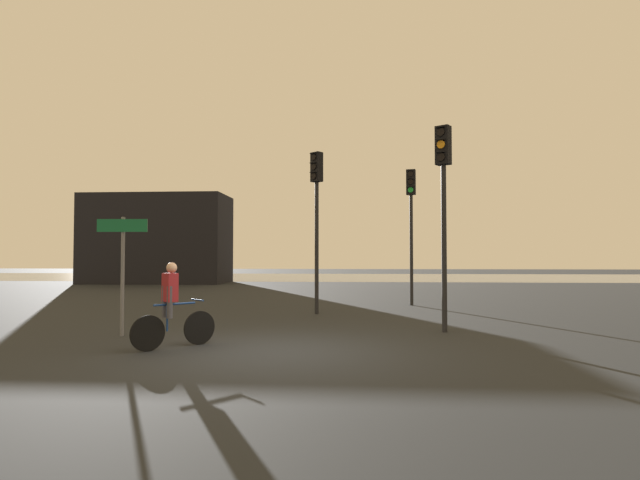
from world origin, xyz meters
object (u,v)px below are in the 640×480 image
(traffic_light_center, at_px, (317,202))
(direction_sign_post, at_px, (122,258))
(traffic_light_far_right, at_px, (411,211))
(cyclist, at_px, (172,305))
(distant_building, at_px, (158,239))
(traffic_light_near_right, at_px, (443,189))

(traffic_light_center, height_order, direction_sign_post, traffic_light_center)
(traffic_light_far_right, height_order, cyclist, traffic_light_far_right)
(distant_building, relative_size, direction_sign_post, 3.50)
(distant_building, xyz_separation_m, direction_sign_post, (7.75, -21.32, -1.17))
(distant_building, relative_size, cyclist, 5.62)
(traffic_light_far_right, relative_size, direction_sign_post, 1.86)
(traffic_light_near_right, distance_m, traffic_light_center, 4.67)
(direction_sign_post, height_order, cyclist, direction_sign_post)
(traffic_light_far_right, bearing_deg, distant_building, -30.39)
(traffic_light_far_right, xyz_separation_m, traffic_light_near_right, (0.01, -6.29, -0.05))
(direction_sign_post, bearing_deg, traffic_light_center, -134.91)
(traffic_light_near_right, distance_m, direction_sign_post, 7.38)
(distant_building, height_order, direction_sign_post, distant_building)
(distant_building, relative_size, traffic_light_far_right, 1.88)
(distant_building, distance_m, traffic_light_far_right, 20.41)
(traffic_light_far_right, xyz_separation_m, direction_sign_post, (-7.12, -7.35, -1.65))
(direction_sign_post, bearing_deg, distant_building, -73.52)
(direction_sign_post, bearing_deg, traffic_light_far_right, -137.60)
(traffic_light_far_right, distance_m, cyclist, 10.59)
(traffic_light_near_right, height_order, traffic_light_center, traffic_light_center)
(traffic_light_center, distance_m, direction_sign_post, 6.18)
(traffic_light_near_right, bearing_deg, traffic_light_center, -13.83)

